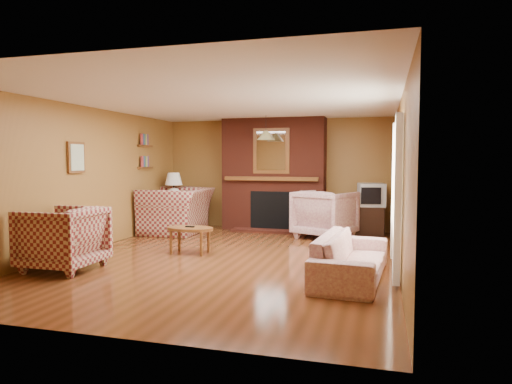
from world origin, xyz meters
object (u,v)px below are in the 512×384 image
(floral_sofa, at_px, (351,257))
(tv_stand, at_px, (371,221))
(plaid_armchair, at_px, (63,238))
(side_table, at_px, (174,215))
(plaid_loveseat, at_px, (177,210))
(table_lamp, at_px, (174,185))
(crt_tv, at_px, (371,195))
(floral_armchair, at_px, (325,214))
(fireplace, at_px, (274,175))
(coffee_table, at_px, (190,231))

(floral_sofa, relative_size, tv_stand, 3.29)
(plaid_armchair, relative_size, side_table, 1.56)
(plaid_loveseat, bearing_deg, plaid_armchair, -5.32)
(side_table, bearing_deg, table_lamp, 135.00)
(plaid_loveseat, height_order, plaid_armchair, plaid_loveseat)
(plaid_loveseat, xyz_separation_m, table_lamp, (-0.25, 0.38, 0.50))
(side_table, relative_size, crt_tv, 1.06)
(floral_armchair, xyz_separation_m, tv_stand, (0.85, 0.54, -0.17))
(fireplace, height_order, floral_sofa, fireplace)
(plaid_loveseat, relative_size, side_table, 2.32)
(plaid_loveseat, xyz_separation_m, plaid_armchair, (-0.10, -3.39, -0.03))
(plaid_loveseat, height_order, table_lamp, table_lamp)
(coffee_table, bearing_deg, table_lamp, 121.25)
(plaid_loveseat, relative_size, floral_armchair, 1.40)
(floral_armchair, distance_m, coffee_table, 2.84)
(fireplace, relative_size, crt_tv, 4.14)
(fireplace, height_order, table_lamp, fireplace)
(plaid_armchair, bearing_deg, floral_sofa, 98.27)
(table_lamp, bearing_deg, crt_tv, 4.74)
(fireplace, distance_m, plaid_armchair, 4.78)
(floral_sofa, height_order, tv_stand, tv_stand)
(table_lamp, relative_size, tv_stand, 1.06)
(plaid_armchair, bearing_deg, table_lamp, -178.17)
(tv_stand, distance_m, crt_tv, 0.52)
(plaid_armchair, height_order, tv_stand, plaid_armchair)
(fireplace, bearing_deg, floral_armchair, -31.08)
(floral_armchair, bearing_deg, side_table, 20.10)
(coffee_table, distance_m, tv_stand, 3.82)
(tv_stand, bearing_deg, table_lamp, -173.92)
(plaid_loveseat, height_order, floral_sofa, plaid_loveseat)
(floral_armchair, bearing_deg, table_lamp, 20.10)
(crt_tv, bearing_deg, floral_armchair, -147.92)
(tv_stand, bearing_deg, floral_armchair, -146.39)
(plaid_loveseat, xyz_separation_m, floral_sofa, (3.75, -2.80, -0.18))
(table_lamp, xyz_separation_m, crt_tv, (4.15, 0.34, -0.14))
(fireplace, relative_size, coffee_table, 3.07)
(plaid_armchair, relative_size, floral_sofa, 0.50)
(coffee_table, relative_size, tv_stand, 1.34)
(coffee_table, height_order, tv_stand, tv_stand)
(coffee_table, xyz_separation_m, side_table, (-1.38, 2.27, -0.06))
(plaid_loveseat, distance_m, side_table, 0.48)
(side_table, relative_size, table_lamp, 0.99)
(plaid_armchair, bearing_deg, fireplace, 155.15)
(side_table, height_order, table_lamp, table_lamp)
(fireplace, height_order, plaid_armchair, fireplace)
(plaid_armchair, bearing_deg, tv_stand, 135.36)
(table_lamp, height_order, crt_tv, table_lamp)
(floral_armchair, relative_size, table_lamp, 1.64)
(floral_armchair, height_order, coffee_table, floral_armchair)
(plaid_loveseat, bearing_deg, fireplace, 112.56)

